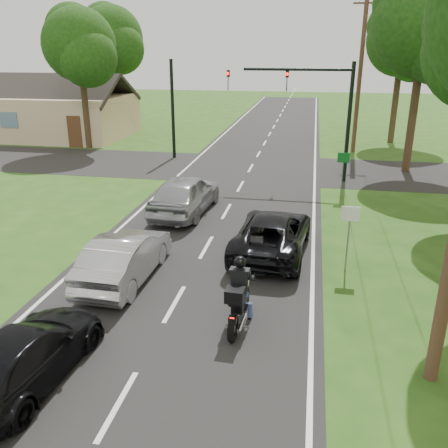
{
  "coord_description": "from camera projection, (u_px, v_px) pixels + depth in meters",
  "views": [
    {
      "loc": [
        3.4,
        -10.95,
        6.55
      ],
      "look_at": [
        0.82,
        3.0,
        1.3
      ],
      "focal_mm": 38.0,
      "sensor_mm": 36.0,
      "label": 1
    }
  ],
  "objects": [
    {
      "name": "utility_pole_far",
      "position": [
        360.0,
        73.0,
        30.42
      ],
      "size": [
        1.6,
        0.28,
        10.0
      ],
      "color": "brown",
      "rests_on": "ground"
    },
    {
      "name": "ground",
      "position": [
        175.0,
        304.0,
        12.96
      ],
      "size": [
        140.0,
        140.0,
        0.0
      ],
      "primitive_type": "plane",
      "color": "#244D15",
      "rests_on": "ground"
    },
    {
      "name": "traffic_signal",
      "position": [
        313.0,
        100.0,
        23.86
      ],
      "size": [
        6.38,
        0.44,
        6.0
      ],
      "color": "black",
      "rests_on": "ground"
    },
    {
      "name": "sign_green",
      "position": [
        343.0,
        164.0,
        21.69
      ],
      "size": [
        0.55,
        0.07,
        2.12
      ],
      "color": "slate",
      "rests_on": "ground"
    },
    {
      "name": "road",
      "position": [
        234.0,
        198.0,
        22.17
      ],
      "size": [
        8.0,
        100.0,
        0.01
      ],
      "primitive_type": "cube",
      "color": "black",
      "rests_on": "ground"
    },
    {
      "name": "signal_pole_far",
      "position": [
        173.0,
        110.0,
        29.4
      ],
      "size": [
        0.2,
        0.2,
        6.0
      ],
      "primitive_type": "cylinder",
      "color": "black",
      "rests_on": "ground"
    },
    {
      "name": "silver_sedan",
      "position": [
        125.0,
        257.0,
        14.11
      ],
      "size": [
        1.6,
        4.38,
        1.43
      ],
      "primitive_type": "imported",
      "rotation": [
        0.0,
        0.0,
        3.12
      ],
      "color": "#B0B0B5",
      "rests_on": "road"
    },
    {
      "name": "tree_left_far",
      "position": [
        114.0,
        42.0,
        40.26
      ],
      "size": [
        5.76,
        5.58,
        10.14
      ],
      "color": "#332316",
      "rests_on": "ground"
    },
    {
      "name": "silver_suv",
      "position": [
        185.0,
        194.0,
        19.86
      ],
      "size": [
        2.31,
        5.02,
        1.67
      ],
      "primitive_type": "imported",
      "rotation": [
        0.0,
        0.0,
        3.07
      ],
      "color": "#9D9EA4",
      "rests_on": "road"
    },
    {
      "name": "house",
      "position": [
        62.0,
        114.0,
        37.21
      ],
      "size": [
        10.2,
        8.0,
        4.84
      ],
      "color": "tan",
      "rests_on": "ground"
    },
    {
      "name": "tree_left_near",
      "position": [
        82.0,
        49.0,
        30.94
      ],
      "size": [
        5.12,
        4.96,
        9.22
      ],
      "color": "#332316",
      "rests_on": "ground"
    },
    {
      "name": "sign_white",
      "position": [
        350.0,
        223.0,
        14.35
      ],
      "size": [
        0.55,
        0.07,
        2.12
      ],
      "color": "slate",
      "rests_on": "ground"
    },
    {
      "name": "cross_road",
      "position": [
        251.0,
        168.0,
        27.71
      ],
      "size": [
        60.0,
        7.0,
        0.01
      ],
      "primitive_type": "cube",
      "color": "black",
      "rests_on": "ground"
    },
    {
      "name": "tree_row_e",
      "position": [
        407.0,
        45.0,
        32.74
      ],
      "size": [
        5.28,
        5.12,
        9.61
      ],
      "color": "#332316",
      "rests_on": "ground"
    },
    {
      "name": "tree_row_d",
      "position": [
        431.0,
        31.0,
        24.28
      ],
      "size": [
        5.76,
        5.58,
        10.45
      ],
      "color": "#332316",
      "rests_on": "ground"
    },
    {
      "name": "dark_suv",
      "position": [
        272.0,
        233.0,
        16.01
      ],
      "size": [
        2.62,
        5.12,
        1.38
      ],
      "primitive_type": "imported",
      "rotation": [
        0.0,
        0.0,
        3.07
      ],
      "color": "black",
      "rests_on": "road"
    },
    {
      "name": "dark_car_behind",
      "position": [
        26.0,
        355.0,
        9.77
      ],
      "size": [
        2.0,
        4.35,
        1.23
      ],
      "primitive_type": "imported",
      "rotation": [
        0.0,
        0.0,
        3.08
      ],
      "color": "black",
      "rests_on": "road"
    },
    {
      "name": "motorcycle_rider",
      "position": [
        239.0,
        299.0,
        11.72
      ],
      "size": [
        0.62,
        2.19,
        1.89
      ],
      "rotation": [
        0.0,
        0.0,
        -0.05
      ],
      "color": "black",
      "rests_on": "ground"
    }
  ]
}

